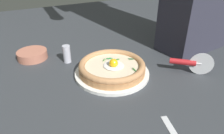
{
  "coord_description": "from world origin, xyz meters",
  "views": [
    {
      "loc": [
        -0.62,
        0.29,
        0.42
      ],
      "look_at": [
        -0.01,
        -0.01,
        0.03
      ],
      "focal_mm": 33.08,
      "sensor_mm": 36.0,
      "label": 1
    }
  ],
  "objects": [
    {
      "name": "pizza_cutter",
      "position": [
        -0.13,
        -0.28,
        0.04
      ],
      "size": [
        0.11,
        0.13,
        0.09
      ],
      "color": "silver",
      "rests_on": "ground"
    },
    {
      "name": "pizza_plate",
      "position": [
        -0.01,
        -0.01,
        0.01
      ],
      "size": [
        0.28,
        0.28,
        0.01
      ],
      "primitive_type": "cylinder",
      "color": "white",
      "rests_on": "ground"
    },
    {
      "name": "pepper_shaker",
      "position": [
        0.16,
        0.12,
        0.04
      ],
      "size": [
        0.03,
        0.03,
        0.07
      ],
      "primitive_type": "cylinder",
      "color": "silver",
      "rests_on": "ground"
    },
    {
      "name": "side_bowl",
      "position": [
        0.26,
        0.24,
        0.02
      ],
      "size": [
        0.13,
        0.13,
        0.04
      ],
      "primitive_type": "cylinder",
      "color": "#BA7059",
      "rests_on": "ground"
    },
    {
      "name": "ground_plane",
      "position": [
        0.0,
        0.0,
        -0.01
      ],
      "size": [
        2.4,
        2.4,
        0.03
      ],
      "primitive_type": "cube",
      "color": "#33373C",
      "rests_on": "ground"
    },
    {
      "name": "pizza",
      "position": [
        -0.01,
        -0.01,
        0.03
      ],
      "size": [
        0.25,
        0.25,
        0.06
      ],
      "color": "tan",
      "rests_on": "pizza_plate"
    }
  ]
}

